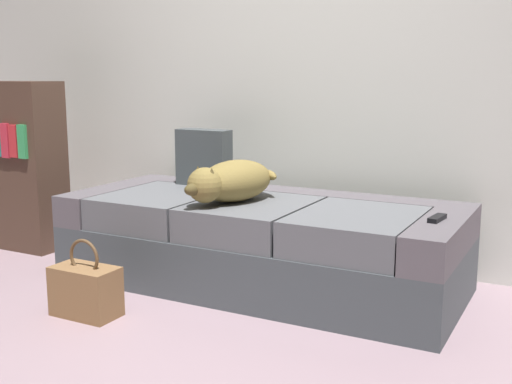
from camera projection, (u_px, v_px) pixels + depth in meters
The scene contains 8 objects.
ground_plane at pixel (137, 359), 2.58m from camera, with size 10.00×10.00×0.00m, color gray.
back_wall at pixel (310, 31), 3.83m from camera, with size 6.40×0.10×2.80m, color silver.
couch at pixel (260, 242), 3.48m from camera, with size 2.15×0.91×0.47m.
dog_tan at pixel (231, 181), 3.35m from camera, with size 0.38×0.64×0.22m.
tv_remote at pixel (437, 218), 2.94m from camera, with size 0.04×0.15×0.02m, color black.
throw_pillow at pixel (204, 157), 3.86m from camera, with size 0.34×0.12×0.34m, color #41474A.
handbag at pixel (86, 290), 3.03m from camera, with size 0.32×0.18×0.38m.
bookshelf at pixel (22, 165), 4.20m from camera, with size 0.56×0.30×1.10m.
Camera 1 is at (1.56, -1.91, 1.13)m, focal length 44.63 mm.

